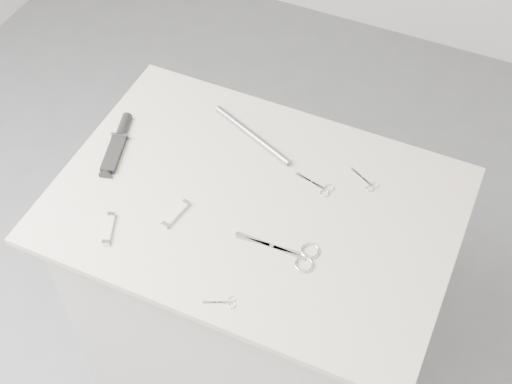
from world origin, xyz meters
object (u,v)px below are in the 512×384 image
at_px(embroidery_scissors_b, 367,182).
at_px(sheathed_knife, 118,141).
at_px(large_shears, 294,253).
at_px(plinth, 255,300).
at_px(pocket_knife_b, 176,214).
at_px(pocket_knife_a, 109,229).
at_px(tiny_scissors, 224,302).
at_px(metal_rail, 252,135).
at_px(embroidery_scissors_a, 320,187).

distance_m(embroidery_scissors_b, sheathed_knife, 0.67).
bearing_deg(large_shears, plinth, 143.10).
xyz_separation_m(embroidery_scissors_b, pocket_knife_b, (-0.39, -0.29, 0.00)).
distance_m(embroidery_scissors_b, pocket_knife_a, 0.66).
height_order(tiny_scissors, pocket_knife_a, pocket_knife_a).
relative_size(pocket_knife_a, metal_rail, 0.34).
bearing_deg(pocket_knife_a, large_shears, -96.89).
distance_m(large_shears, tiny_scissors, 0.21).
relative_size(large_shears, embroidery_scissors_b, 2.28).
height_order(plinth, sheathed_knife, sheathed_knife).
height_order(large_shears, sheathed_knife, sheathed_knife).
relative_size(embroidery_scissors_a, pocket_knife_b, 1.13).
bearing_deg(metal_rail, large_shears, -50.98).
relative_size(large_shears, tiny_scissors, 2.75).
xyz_separation_m(embroidery_scissors_a, metal_rail, (-0.23, 0.09, 0.01)).
bearing_deg(sheathed_knife, pocket_knife_b, -136.74).
relative_size(sheathed_knife, pocket_knife_b, 2.17).
bearing_deg(embroidery_scissors_a, sheathed_knife, -158.48).
xyz_separation_m(embroidery_scissors_b, pocket_knife_a, (-0.52, -0.40, 0.00)).
distance_m(plinth, large_shears, 0.51).
relative_size(large_shears, sheathed_knife, 0.97).
xyz_separation_m(plinth, tiny_scissors, (0.06, -0.29, 0.47)).
distance_m(embroidery_scissors_a, tiny_scissors, 0.41).
height_order(embroidery_scissors_b, metal_rail, metal_rail).
relative_size(tiny_scissors, pocket_knife_a, 0.77).
relative_size(plinth, pocket_knife_b, 9.37).
relative_size(large_shears, pocket_knife_a, 2.13).
height_order(pocket_knife_a, pocket_knife_b, same).
xyz_separation_m(embroidery_scissors_a, embroidery_scissors_b, (0.10, 0.06, -0.00)).
relative_size(plinth, embroidery_scissors_b, 10.22).
height_order(plinth, pocket_knife_a, pocket_knife_a).
relative_size(plinth, embroidery_scissors_a, 8.27).
bearing_deg(pocket_knife_a, embroidery_scissors_b, -74.60).
xyz_separation_m(embroidery_scissors_a, sheathed_knife, (-0.55, -0.08, 0.01)).
relative_size(tiny_scissors, metal_rail, 0.26).
distance_m(pocket_knife_a, metal_rail, 0.46).
bearing_deg(embroidery_scissors_a, tiny_scissors, -86.99).
bearing_deg(metal_rail, pocket_knife_b, -100.78).
height_order(large_shears, embroidery_scissors_b, large_shears).
relative_size(plinth, sheathed_knife, 4.33).
distance_m(embroidery_scissors_a, metal_rail, 0.25).
bearing_deg(sheathed_knife, embroidery_scissors_b, -93.73).
height_order(embroidery_scissors_a, embroidery_scissors_b, same).
distance_m(sheathed_knife, pocket_knife_a, 0.29).
bearing_deg(plinth, sheathed_knife, 175.02).
bearing_deg(plinth, large_shears, -34.91).
bearing_deg(metal_rail, tiny_scissors, -72.56).
bearing_deg(embroidery_scissors_a, plinth, -125.23).
relative_size(large_shears, pocket_knife_b, 2.09).
relative_size(embroidery_scissors_b, pocket_knife_b, 0.92).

